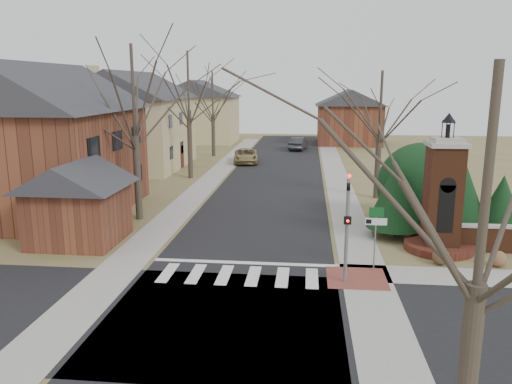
# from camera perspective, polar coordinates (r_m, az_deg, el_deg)

# --- Properties ---
(ground) EXTENTS (120.00, 120.00, 0.00)m
(ground) POSITION_cam_1_polar(r_m,az_deg,el_deg) (20.11, -2.29, -10.39)
(ground) COLOR brown
(ground) RESTS_ON ground
(main_street) EXTENTS (8.00, 70.00, 0.01)m
(main_street) POSITION_cam_1_polar(r_m,az_deg,el_deg) (41.18, 2.07, 1.45)
(main_street) COLOR black
(main_street) RESTS_ON ground
(cross_street) EXTENTS (120.00, 8.00, 0.01)m
(cross_street) POSITION_cam_1_polar(r_m,az_deg,el_deg) (17.41, -3.74, -14.15)
(cross_street) COLOR black
(cross_street) RESTS_ON ground
(crosswalk_zone) EXTENTS (8.00, 2.20, 0.02)m
(crosswalk_zone) POSITION_cam_1_polar(r_m,az_deg,el_deg) (20.84, -1.98, -9.52)
(crosswalk_zone) COLOR silver
(crosswalk_zone) RESTS_ON ground
(stop_bar) EXTENTS (8.00, 0.35, 0.02)m
(stop_bar) POSITION_cam_1_polar(r_m,az_deg,el_deg) (22.23, -1.44, -8.09)
(stop_bar) COLOR silver
(stop_bar) RESTS_ON ground
(sidewalk_right_main) EXTENTS (2.00, 60.00, 0.02)m
(sidewalk_right_main) POSITION_cam_1_polar(r_m,az_deg,el_deg) (41.17, 9.31, 1.30)
(sidewalk_right_main) COLOR gray
(sidewalk_right_main) RESTS_ON ground
(sidewalk_left) EXTENTS (2.00, 60.00, 0.02)m
(sidewalk_left) POSITION_cam_1_polar(r_m,az_deg,el_deg) (41.85, -5.06, 1.59)
(sidewalk_left) COLOR gray
(sidewalk_left) RESTS_ON ground
(curb_apron) EXTENTS (2.40, 2.40, 0.02)m
(curb_apron) POSITION_cam_1_polar(r_m,az_deg,el_deg) (20.95, 11.41, -9.64)
(curb_apron) COLOR brown
(curb_apron) RESTS_ON ground
(traffic_signal_pole) EXTENTS (0.28, 0.41, 4.50)m
(traffic_signal_pole) POSITION_cam_1_polar(r_m,az_deg,el_deg) (19.69, 10.39, -3.12)
(traffic_signal_pole) COLOR slate
(traffic_signal_pole) RESTS_ON ground
(sign_post) EXTENTS (0.90, 0.07, 2.75)m
(sign_post) POSITION_cam_1_polar(r_m,az_deg,el_deg) (21.35, 13.51, -3.82)
(sign_post) COLOR slate
(sign_post) RESTS_ON ground
(brick_gate_monument) EXTENTS (3.20, 3.20, 6.47)m
(brick_gate_monument) POSITION_cam_1_polar(r_m,az_deg,el_deg) (24.82, 20.47, -1.50)
(brick_gate_monument) COLOR #582D1A
(brick_gate_monument) RESTS_ON ground
(house_brick_left) EXTENTS (9.80, 11.80, 9.42)m
(house_brick_left) POSITION_cam_1_polar(r_m,az_deg,el_deg) (32.56, -23.07, 5.88)
(house_brick_left) COLOR brown
(house_brick_left) RESTS_ON ground
(house_stucco_left) EXTENTS (9.80, 12.80, 9.28)m
(house_stucco_left) POSITION_cam_1_polar(r_m,az_deg,el_deg) (48.26, -13.84, 8.20)
(house_stucco_left) COLOR tan
(house_stucco_left) RESTS_ON ground
(garage_left) EXTENTS (4.80, 4.80, 4.29)m
(garage_left) POSITION_cam_1_polar(r_m,az_deg,el_deg) (26.04, -19.74, -0.66)
(garage_left) COLOR brown
(garage_left) RESTS_ON ground
(house_distant_left) EXTENTS (10.80, 8.80, 8.53)m
(house_distant_left) POSITION_cam_1_polar(r_m,az_deg,el_deg) (68.05, -6.64, 9.27)
(house_distant_left) COLOR tan
(house_distant_left) RESTS_ON ground
(house_distant_right) EXTENTS (8.80, 8.80, 7.30)m
(house_distant_right) POSITION_cam_1_polar(r_m,az_deg,el_deg) (66.69, 10.59, 8.57)
(house_distant_right) COLOR brown
(house_distant_right) RESTS_ON ground
(evergreen_near) EXTENTS (2.80, 2.80, 4.10)m
(evergreen_near) POSITION_cam_1_polar(r_m,az_deg,el_deg) (26.32, 15.63, -0.12)
(evergreen_near) COLOR #473D33
(evergreen_near) RESTS_ON ground
(evergreen_mid) EXTENTS (3.40, 3.40, 4.70)m
(evergreen_mid) POSITION_cam_1_polar(r_m,az_deg,el_deg) (28.15, 21.90, 0.86)
(evergreen_mid) COLOR #473D33
(evergreen_mid) RESTS_ON ground
(evergreen_far) EXTENTS (2.40, 2.40, 3.30)m
(evergreen_far) POSITION_cam_1_polar(r_m,az_deg,el_deg) (27.99, 26.27, -1.07)
(evergreen_far) COLOR #473D33
(evergreen_far) RESTS_ON ground
(evergreen_mass) EXTENTS (4.80, 4.80, 4.80)m
(evergreen_mass) POSITION_cam_1_polar(r_m,az_deg,el_deg) (29.06, 18.34, 1.05)
(evergreen_mass) COLOR black
(evergreen_mass) RESTS_ON ground
(bare_tree_0) EXTENTS (8.05, 8.05, 11.15)m
(bare_tree_0) POSITION_cam_1_polar(r_m,az_deg,el_deg) (29.03, -13.90, 11.84)
(bare_tree_0) COLOR #473D33
(bare_tree_0) RESTS_ON ground
(bare_tree_1) EXTENTS (8.40, 8.40, 11.64)m
(bare_tree_1) POSITION_cam_1_polar(r_m,az_deg,el_deg) (41.51, -7.77, 12.58)
(bare_tree_1) COLOR #473D33
(bare_tree_1) RESTS_ON ground
(bare_tree_2) EXTENTS (7.35, 7.35, 10.19)m
(bare_tree_2) POSITION_cam_1_polar(r_m,az_deg,el_deg) (54.33, -4.99, 11.49)
(bare_tree_2) COLOR #473D33
(bare_tree_2) RESTS_ON ground
(bare_tree_3) EXTENTS (7.00, 7.00, 9.70)m
(bare_tree_3) POSITION_cam_1_polar(r_m,az_deg,el_deg) (34.71, 14.10, 10.18)
(bare_tree_3) COLOR #473D33
(bare_tree_3) RESTS_ON ground
(bare_tree_4) EXTENTS (6.65, 6.65, 9.21)m
(bare_tree_4) POSITION_cam_1_polar(r_m,az_deg,el_deg) (10.02, 25.11, 3.10)
(bare_tree_4) COLOR #473D33
(bare_tree_4) RESTS_ON ground
(pickup_truck) EXTENTS (2.86, 5.26, 1.40)m
(pickup_truck) POSITION_cam_1_polar(r_m,az_deg,el_deg) (49.83, -1.16, 4.16)
(pickup_truck) COLOR #927F50
(pickup_truck) RESTS_ON ground
(distant_car) EXTENTS (2.30, 4.76, 1.50)m
(distant_car) POSITION_cam_1_polar(r_m,az_deg,el_deg) (59.86, 4.86, 5.54)
(distant_car) COLOR #2F3236
(distant_car) RESTS_ON ground
(dry_shrub_left) EXTENTS (0.74, 0.74, 0.74)m
(dry_shrub_left) POSITION_cam_1_polar(r_m,az_deg,el_deg) (23.35, 20.38, -6.93)
(dry_shrub_left) COLOR brown
(dry_shrub_left) RESTS_ON ground
(dry_shrub_right) EXTENTS (0.71, 0.71, 0.71)m
(dry_shrub_right) POSITION_cam_1_polar(r_m,az_deg,el_deg) (24.08, 25.95, -6.88)
(dry_shrub_right) COLOR brown
(dry_shrub_right) RESTS_ON ground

